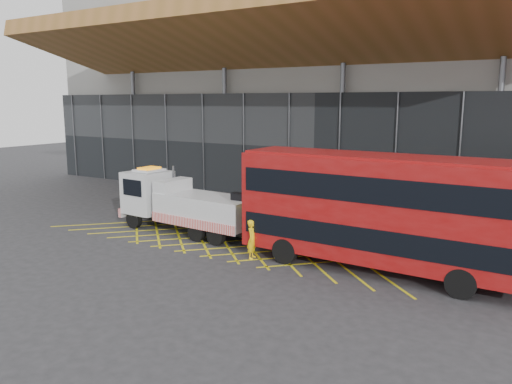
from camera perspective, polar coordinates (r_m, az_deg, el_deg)
The scene contains 6 objects.
ground_plane at distance 28.84m, azimuth -6.68°, elevation -4.60°, with size 120.00×120.00×0.00m, color #2C2C2F.
road_markings at distance 27.48m, azimuth -2.70°, elevation -5.28°, with size 21.56×7.16×0.01m.
construction_building at distance 43.16m, azimuth 10.70°, elevation 12.26°, with size 55.00×23.97×18.00m.
recovery_truck at distance 28.66m, azimuth -8.38°, elevation -1.31°, with size 10.39×3.06×3.61m.
bus_towed at distance 22.21m, azimuth 14.07°, elevation -1.79°, with size 12.71×3.31×5.14m.
worker at distance 23.79m, azimuth -0.44°, elevation -5.41°, with size 0.69×0.45×1.88m, color yellow.
Camera 1 is at (17.19, -21.94, 7.40)m, focal length 35.00 mm.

